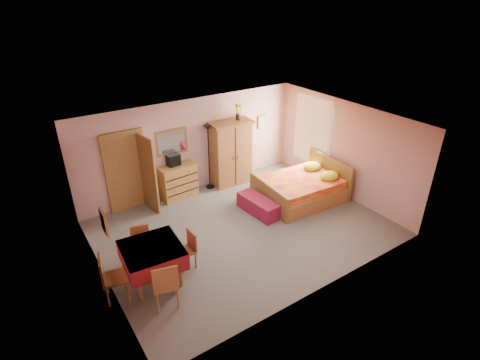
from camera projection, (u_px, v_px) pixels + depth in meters
floor at (243, 228)px, 9.01m from camera, size 6.50×6.50×0.00m
ceiling at (244, 125)px, 7.81m from camera, size 6.50×6.50×0.00m
wall_back at (193, 146)px, 10.26m from camera, size 6.50×0.10×2.60m
wall_front at (324, 235)px, 6.56m from camera, size 6.50×0.10×2.60m
wall_left at (96, 226)px, 6.81m from camera, size 0.10×5.00×2.60m
wall_right at (344, 149)px, 10.01m from camera, size 0.10×5.00×2.60m
doorway at (126, 172)px, 9.42m from camera, size 1.06×0.12×2.15m
window at (312, 132)px, 10.81m from camera, size 0.08×1.40×1.95m
picture_left at (104, 222)px, 6.19m from camera, size 0.04×0.32×0.42m
picture_back at (262, 122)px, 11.28m from camera, size 0.30×0.04×0.40m
chest_of_drawers at (178, 181)px, 10.17m from camera, size 1.03×0.57×0.94m
wall_mirror at (171, 142)px, 9.83m from camera, size 0.88×0.08×0.69m
stereo at (173, 160)px, 9.90m from camera, size 0.35×0.27×0.31m
floor_lamp at (209, 157)px, 10.43m from camera, size 0.28×0.28×1.88m
wardrobe at (231, 153)px, 10.69m from camera, size 1.24×0.69×1.89m
sunflower_vase at (238, 112)px, 10.27m from camera, size 0.18×0.18×0.46m
bed at (300, 182)px, 10.04m from camera, size 2.25×1.82×1.00m
bench at (258, 206)px, 9.54m from camera, size 0.56×1.26×0.41m
dining_table at (153, 264)px, 7.23m from camera, size 1.18×1.18×0.80m
chair_south at (165, 283)px, 6.65m from camera, size 0.54×0.54×0.97m
chair_north at (142, 246)px, 7.71m from camera, size 0.45×0.45×0.82m
chair_west at (115, 277)px, 6.78m from camera, size 0.52×0.52×0.96m
chair_east at (185, 251)px, 7.58m from camera, size 0.38×0.38×0.82m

